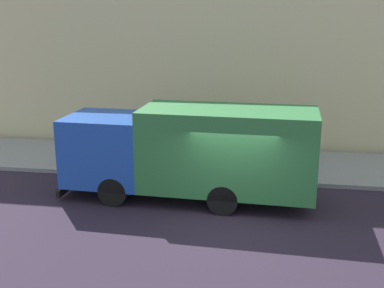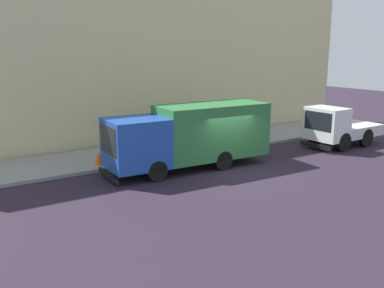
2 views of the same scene
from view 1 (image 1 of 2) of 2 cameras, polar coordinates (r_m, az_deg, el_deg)
ground at (r=14.09m, az=4.73°, el=-8.84°), size 80.00×80.00×0.00m
sidewalk at (r=18.76m, az=5.94°, el=-2.37°), size 4.06×30.00×0.15m
building_facade at (r=20.41m, az=6.78°, el=13.89°), size 0.50×30.00×10.55m
large_utility_truck at (r=14.93m, az=-0.10°, el=-0.70°), size 2.62×8.01×2.97m
pedestrian_walking at (r=20.02m, az=4.69°, el=1.82°), size 0.47×0.47×1.76m
pedestrian_standing at (r=18.69m, az=10.90°, el=0.33°), size 0.54×0.54×1.64m
traffic_cone_orange at (r=18.40m, az=-10.12°, el=-1.60°), size 0.45×0.45×0.64m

